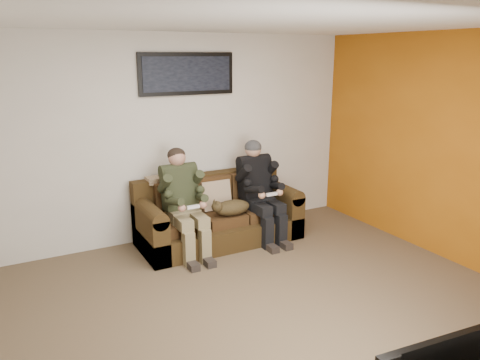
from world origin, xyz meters
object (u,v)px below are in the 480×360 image
framed_poster (187,74)px  sofa (217,216)px  person_left (183,197)px  cat (231,207)px  person_right (259,185)px

framed_poster → sofa: bearing=-63.0°
sofa → person_left: bearing=-162.0°
cat → framed_poster: (-0.26, 0.66, 1.59)m
framed_poster → cat: bearing=-68.6°
cat → framed_poster: framed_poster is taller
person_right → person_left: bearing=-180.0°
sofa → person_left: size_ratio=1.61×
framed_poster → person_right: bearing=-37.9°
sofa → person_right: (0.52, -0.17, 0.39)m
person_right → cat: 0.51m
sofa → framed_poster: 1.84m
sofa → framed_poster: (-0.20, 0.39, 1.79)m
sofa → person_right: size_ratio=1.60×
sofa → person_right: 0.67m
sofa → cat: (0.06, -0.27, 0.19)m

